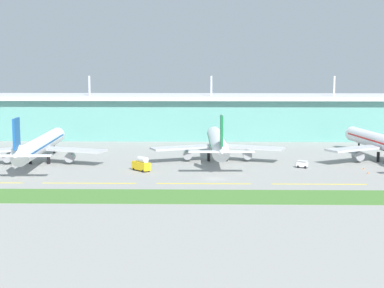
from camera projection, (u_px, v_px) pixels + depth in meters
The scene contains 12 objects.
ground_plane at pixel (214, 179), 193.79m from camera, with size 600.00×600.00×0.00m, color gray.
terminal_building at pixel (211, 116), 295.49m from camera, with size 288.00×34.00×29.22m.
airliner_near at pixel (40, 145), 222.58m from camera, with size 48.76×71.28×18.90m.
airliner_middle at pixel (217, 143), 228.81m from camera, with size 48.78×66.83×18.90m.
taxiway_stripe_mid_west at pixel (89, 183), 187.04m from camera, with size 28.00×0.70×0.04m, color yellow.
taxiway_stripe_centre at pixel (204, 184), 186.31m from camera, with size 28.00×0.70×0.04m, color yellow.
taxiway_stripe_mid_east at pixel (319, 184), 185.58m from camera, with size 28.00×0.70×0.04m, color yellow.
grass_verge at pixel (215, 197), 168.36m from camera, with size 300.00×18.00×0.10m, color #477A33.
fuel_truck at pixel (142, 164), 207.40m from camera, with size 6.72×7.11×4.95m.
baggage_cart at pixel (302, 164), 213.50m from camera, with size 4.02×3.21×2.48m.
safety_cone_left_wingtip at pixel (368, 173), 202.70m from camera, with size 0.56×0.56×0.70m, color orange.
safety_cone_nose_front at pixel (363, 168), 210.92m from camera, with size 0.56×0.56×0.70m, color orange.
Camera 1 is at (-2.54, -190.81, 36.08)m, focal length 59.00 mm.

